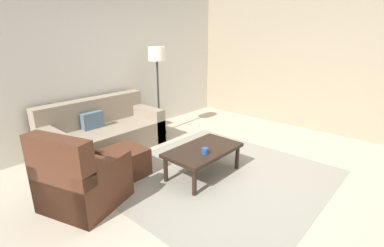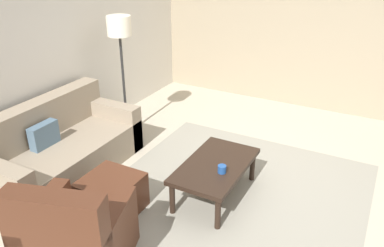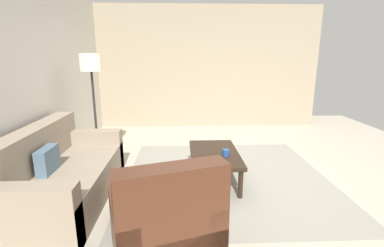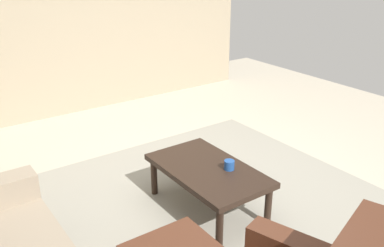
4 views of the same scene
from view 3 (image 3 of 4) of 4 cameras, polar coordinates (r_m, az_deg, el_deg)
name	(u,v)px [view 3 (image 3 of 4)]	position (r m, az deg, el deg)	size (l,w,h in m)	color
ground_plane	(226,177)	(4.02, 7.14, -10.94)	(8.00, 8.00, 0.00)	#B2A893
rear_partition	(25,78)	(4.11, -31.21, 8.00)	(6.00, 0.12, 2.80)	silver
stone_feature_panel	(208,68)	(6.63, 3.25, 11.43)	(0.12, 5.20, 2.80)	gray
area_rug	(226,177)	(4.02, 7.14, -10.88)	(2.85, 2.79, 0.01)	gray
couch_main	(58,177)	(3.65, -26.01, -9.90)	(1.97, 0.92, 0.88)	gray
armchair_leather	(165,231)	(2.39, -5.52, -21.25)	(1.01, 1.01, 0.95)	#4C2819
ottoman	(146,195)	(3.14, -9.44, -14.46)	(0.56, 0.56, 0.40)	#4C2819
coffee_table	(214,156)	(3.77, 4.64, -6.70)	(1.10, 0.64, 0.41)	black
cup	(226,153)	(3.63, 6.98, -5.98)	(0.09, 0.09, 0.08)	#1E478C
lamp_standing	(92,74)	(4.50, -20.03, 9.60)	(0.32, 0.32, 1.71)	black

